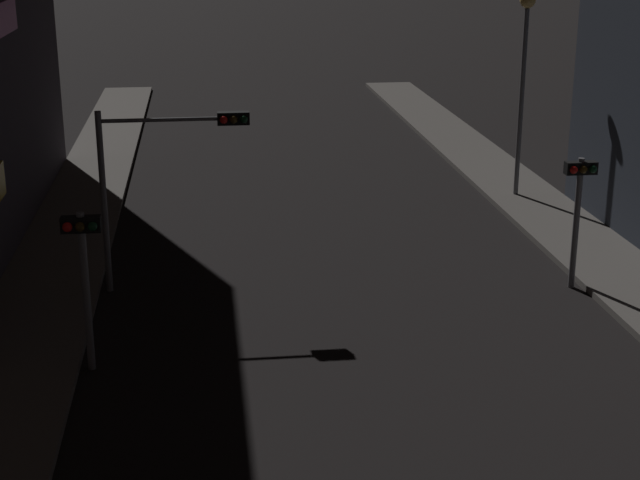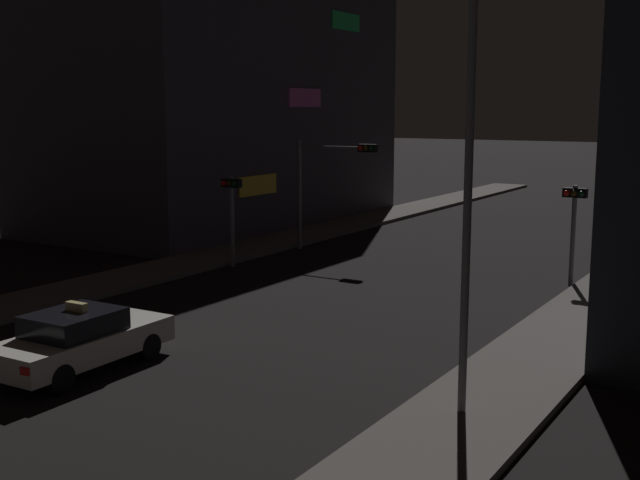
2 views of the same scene
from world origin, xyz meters
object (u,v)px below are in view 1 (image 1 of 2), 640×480
traffic_light_overhead (162,160)px  traffic_light_left_kerb (83,258)px  street_lamp_far_block (524,56)px  traffic_light_right_kerb (579,195)px

traffic_light_overhead → traffic_light_left_kerb: size_ratio=1.35×
traffic_light_overhead → traffic_light_left_kerb: (-1.49, -4.71, -0.92)m
traffic_light_overhead → street_lamp_far_block: bearing=32.3°
traffic_light_right_kerb → street_lamp_far_block: bearing=81.7°
traffic_light_left_kerb → traffic_light_overhead: bearing=72.5°
traffic_light_overhead → street_lamp_far_block: size_ratio=0.69×
traffic_light_left_kerb → street_lamp_far_block: size_ratio=0.51×
traffic_light_overhead → street_lamp_far_block: (11.67, 7.38, 1.45)m
traffic_light_overhead → traffic_light_right_kerb: 10.53m
traffic_light_overhead → traffic_light_left_kerb: bearing=-107.5°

